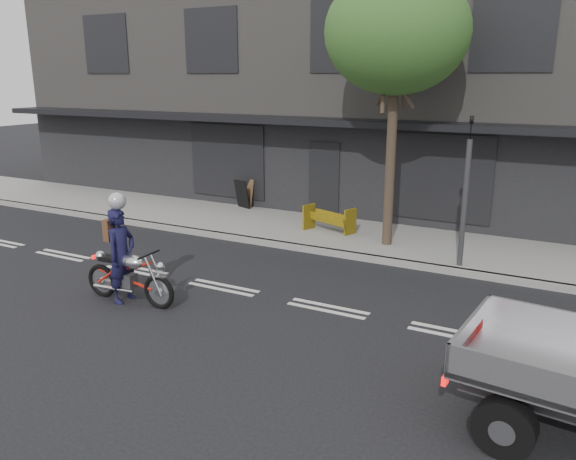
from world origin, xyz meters
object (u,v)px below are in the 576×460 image
(motorcycle, at_px, (129,275))
(construction_barrier, at_px, (326,220))
(street_tree, at_px, (397,33))
(rider, at_px, (122,256))
(sandwich_board, at_px, (242,194))
(traffic_light_pole, at_px, (465,201))

(motorcycle, relative_size, construction_barrier, 1.60)
(street_tree, height_order, construction_barrier, street_tree)
(rider, distance_m, sandwich_board, 7.67)
(traffic_light_pole, xyz_separation_m, rider, (-5.55, -4.84, -0.71))
(street_tree, xyz_separation_m, sandwich_board, (-5.45, 1.74, -4.67))
(traffic_light_pole, relative_size, construction_barrier, 2.63)
(construction_barrier, height_order, sandwich_board, sandwich_board)
(rider, bearing_deg, motorcycle, -91.95)
(sandwich_board, bearing_deg, traffic_light_pole, 0.70)
(traffic_light_pole, relative_size, motorcycle, 1.65)
(construction_barrier, bearing_deg, motorcycle, -105.32)
(traffic_light_pole, height_order, rider, traffic_light_pole)
(rider, bearing_deg, street_tree, -33.93)
(construction_barrier, relative_size, sandwich_board, 1.45)
(traffic_light_pole, bearing_deg, rider, -138.93)
(street_tree, relative_size, rider, 3.60)
(street_tree, distance_m, motorcycle, 8.13)
(street_tree, relative_size, construction_barrier, 5.08)
(sandwich_board, bearing_deg, rider, -55.80)
(street_tree, distance_m, construction_barrier, 5.08)
(street_tree, height_order, rider, street_tree)
(rider, bearing_deg, sandwich_board, 12.41)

